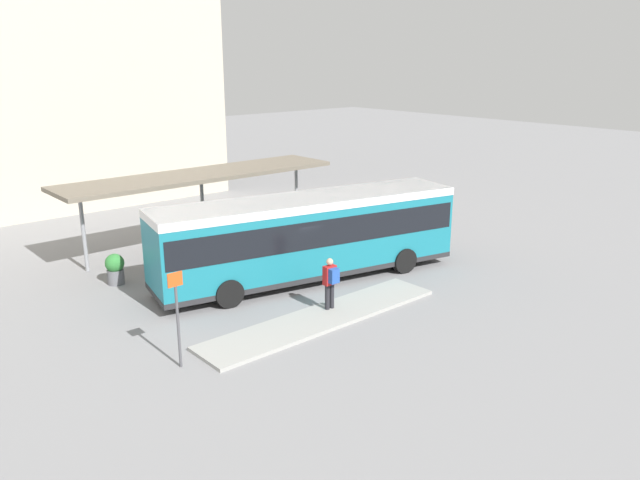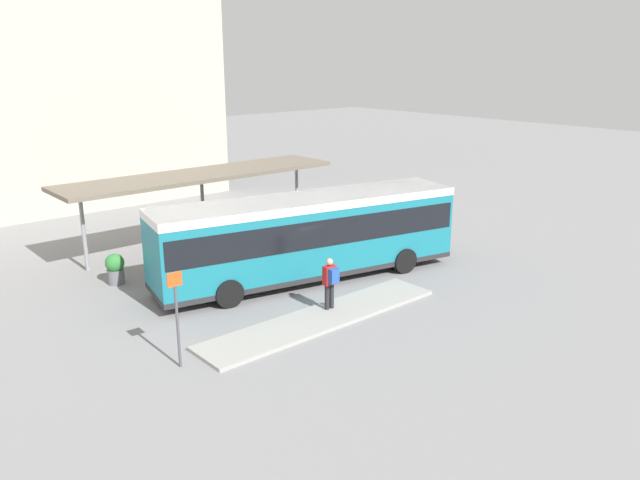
# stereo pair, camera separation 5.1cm
# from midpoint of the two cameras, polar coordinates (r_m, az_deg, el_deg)

# --- Properties ---
(ground_plane) EXTENTS (120.00, 120.00, 0.00)m
(ground_plane) POSITION_cam_midpoint_polar(r_m,az_deg,el_deg) (24.38, -1.13, -3.57)
(ground_plane) COLOR gray
(curb_island) EXTENTS (9.05, 1.80, 0.12)m
(curb_island) POSITION_cam_midpoint_polar(r_m,az_deg,el_deg) (20.73, 0.18, -7.13)
(curb_island) COLOR #9E9E99
(curb_island) RESTS_ON ground_plane
(city_bus) EXTENTS (12.27, 4.97, 3.26)m
(city_bus) POSITION_cam_midpoint_polar(r_m,az_deg,el_deg) (23.79, -1.13, 0.74)
(city_bus) COLOR #197284
(city_bus) RESTS_ON ground_plane
(pedestrian_waiting) EXTENTS (0.45, 0.46, 1.79)m
(pedestrian_waiting) POSITION_cam_midpoint_polar(r_m,az_deg,el_deg) (20.90, 0.90, -3.71)
(pedestrian_waiting) COLOR #232328
(pedestrian_waiting) RESTS_ON curb_island
(bicycle_black) EXTENTS (0.48, 1.52, 0.66)m
(bicycle_black) POSITION_cam_midpoint_polar(r_m,az_deg,el_deg) (33.14, 9.28, 2.26)
(bicycle_black) COLOR black
(bicycle_black) RESTS_ON ground_plane
(bicycle_orange) EXTENTS (0.48, 1.53, 0.66)m
(bicycle_orange) POSITION_cam_midpoint_polar(r_m,az_deg,el_deg) (33.56, 8.13, 2.49)
(bicycle_orange) COLOR black
(bicycle_orange) RESTS_ON ground_plane
(bicycle_yellow) EXTENTS (0.48, 1.62, 0.70)m
(bicycle_yellow) POSITION_cam_midpoint_polar(r_m,az_deg,el_deg) (34.01, 7.05, 2.75)
(bicycle_yellow) COLOR black
(bicycle_yellow) RESTS_ON ground_plane
(station_shelter) EXTENTS (12.79, 2.96, 3.36)m
(station_shelter) POSITION_cam_midpoint_polar(r_m,az_deg,el_deg) (28.40, -10.89, 5.75)
(station_shelter) COLOR #706656
(station_shelter) RESTS_ON ground_plane
(potted_planter_near_shelter) EXTENTS (0.72, 0.72, 1.19)m
(potted_planter_near_shelter) POSITION_cam_midpoint_polar(r_m,az_deg,el_deg) (24.92, -18.28, -2.46)
(potted_planter_near_shelter) COLOR slate
(potted_planter_near_shelter) RESTS_ON ground_plane
(potted_planter_far_side) EXTENTS (1.03, 1.03, 1.37)m
(potted_planter_far_side) POSITION_cam_midpoint_polar(r_m,az_deg,el_deg) (26.96, -7.08, -0.15)
(potted_planter_far_side) COLOR slate
(potted_planter_far_side) RESTS_ON ground_plane
(platform_sign) EXTENTS (0.44, 0.08, 2.80)m
(platform_sign) POSITION_cam_midpoint_polar(r_m,az_deg,el_deg) (17.59, -12.99, -6.72)
(platform_sign) COLOR #4C4C51
(platform_sign) RESTS_ON ground_plane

